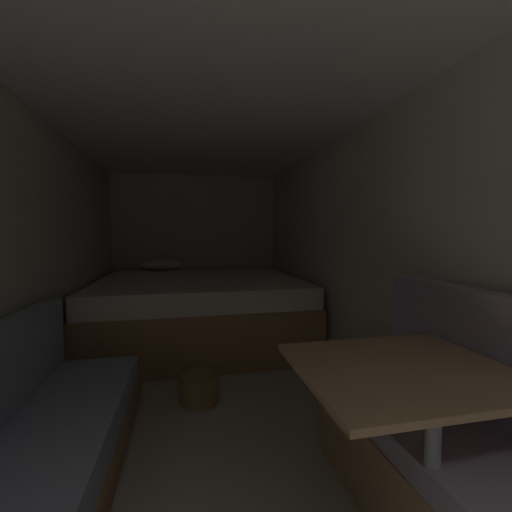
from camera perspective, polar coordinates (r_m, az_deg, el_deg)
name	(u,v)px	position (r m, az deg, el deg)	size (l,w,h in m)	color
ground_plane	(209,399)	(2.68, -8.08, -23.20)	(6.93, 6.93, 0.00)	#B2A893
wall_back	(196,247)	(4.87, -10.26, 1.60)	(2.40, 0.05, 2.05)	beige
wall_left	(24,264)	(2.59, -35.19, -1.09)	(0.05, 4.93, 2.05)	beige
wall_right	(357,258)	(2.73, 17.10, -0.32)	(0.05, 4.93, 2.05)	beige
ceiling_slab	(206,110)	(2.53, -8.58, 23.64)	(2.40, 4.93, 0.05)	white
bed	(200,308)	(3.88, -9.68, -8.87)	(2.18, 2.04, 0.88)	#9E7247
sofa_left	(12,472)	(1.91, -36.55, -27.81)	(0.63, 2.14, 0.76)	#9E7247
dinette_bench	(453,458)	(1.76, 30.86, -27.81)	(0.55, 1.25, 0.98)	tan
dinette_table	(402,390)	(1.43, 23.87, -20.45)	(0.77, 0.65, 0.73)	tan
wicker_basket	(199,388)	(2.62, -9.78, -21.54)	(0.28, 0.28, 0.19)	olive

